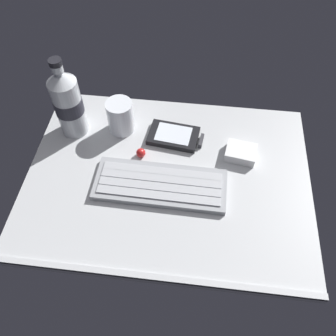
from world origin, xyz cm
name	(u,v)px	position (x,y,z in cm)	size (l,w,h in cm)	color
ground_plane	(168,179)	(0.00, -0.23, -0.99)	(64.00, 48.00, 2.80)	#B7BABC
keyboard	(160,184)	(-1.35, -3.06, 0.81)	(29.16, 11.43, 1.70)	#93969B
handheld_device	(176,136)	(0.66, 11.48, 0.73)	(13.39, 8.98, 1.50)	black
juice_cup	(121,118)	(-13.10, 13.02, 3.91)	(6.40, 6.40, 8.50)	silver
water_bottle	(68,103)	(-24.60, 11.50, 9.01)	(6.73, 6.73, 20.80)	silver
charger_block	(241,153)	(16.26, 7.70, 1.20)	(7.00, 5.60, 2.40)	white
trackball_mouse	(141,153)	(-7.00, 5.00, 1.10)	(2.20, 2.20, 2.20)	red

